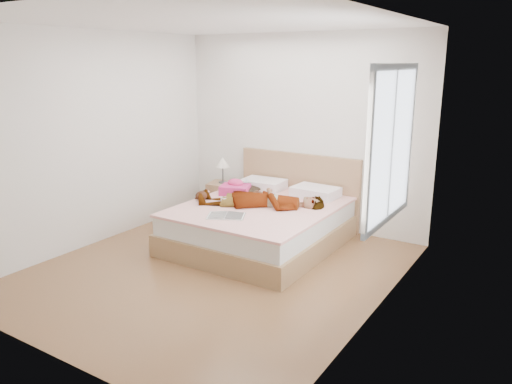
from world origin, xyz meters
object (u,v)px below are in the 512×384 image
Objects in this scene: woman at (262,197)px; towel at (235,188)px; plush_toy at (202,195)px; magazine at (226,216)px; bed at (264,221)px; coffee_mug at (224,201)px; nightstand at (223,196)px; phone at (246,181)px.

woman reaches higher than towel.
towel is 0.52m from plush_toy.
bed is at bearing 82.69° from magazine.
woman is 0.64m from magazine.
towel reaches higher than coffee_mug.
plush_toy is at bearing -69.08° from nightstand.
coffee_mug is at bearing -138.73° from bed.
phone is at bearing 111.43° from magazine.
nightstand is at bearing 110.92° from plush_toy.
nightstand is at bearing 149.25° from bed.
plush_toy is (-0.76, -0.23, -0.04)m from woman.
woman is at bearing -32.89° from nightstand.
nightstand is (-0.62, 0.33, -0.38)m from phone.
woman is 3.10× the size of magazine.
towel reaches higher than magazine.
woman is at bearing -61.47° from phone.
magazine is (0.48, -0.88, -0.07)m from towel.
nightstand reaches higher than plush_toy.
plush_toy is at bearing 148.98° from magazine.
woman is 1.77× the size of nightstand.
bed is 1.29m from nightstand.
bed reaches higher than woman.
coffee_mug reaches higher than magazine.
woman is 0.46m from coffee_mug.
nightstand is (-0.54, 0.47, -0.30)m from towel.
bed is 0.86m from plush_toy.
magazine is at bearing -61.38° from towel.
woman is at bearing 34.31° from coffee_mug.
woman reaches higher than plush_toy.
woman reaches higher than magazine.
magazine is at bearing -52.08° from coffee_mug.
coffee_mug is 0.38m from plush_toy.
coffee_mug is (0.20, -0.52, -0.03)m from towel.
bed reaches higher than nightstand.
plush_toy reaches higher than magazine.
phone is 0.17× the size of magazine.
bed is at bearing 41.27° from coffee_mug.
nightstand reaches higher than magazine.
plush_toy is at bearing -135.28° from phone.
magazine is 0.46m from coffee_mug.
coffee_mug is at bearing -69.02° from towel.
nightstand is (-1.11, 0.66, 0.01)m from bed.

